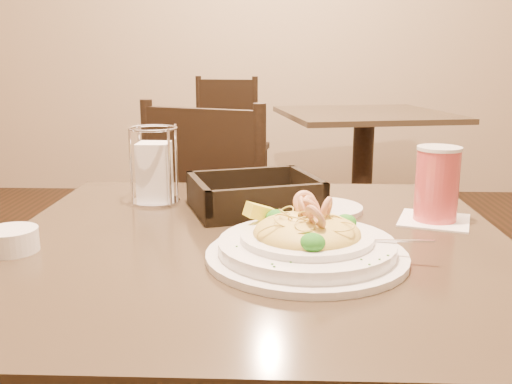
{
  "coord_description": "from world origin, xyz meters",
  "views": [
    {
      "loc": [
        0.04,
        -0.96,
        1.06
      ],
      "look_at": [
        0.0,
        0.02,
        0.82
      ],
      "focal_mm": 40.0,
      "sensor_mm": 36.0,
      "label": 1
    }
  ],
  "objects_px": {
    "background_table": "(363,152)",
    "dining_chair_near": "(223,235)",
    "butter_ramekin": "(11,240)",
    "pasta_bowl": "(306,242)",
    "side_plate": "(323,208)",
    "main_table": "(256,358)",
    "dining_chair_far": "(232,143)",
    "napkin_caddy": "(155,170)",
    "drink_glass": "(437,185)",
    "bread_basket": "(254,199)"
  },
  "relations": [
    {
      "from": "drink_glass",
      "to": "butter_ramekin",
      "type": "bearing_deg",
      "value": -164.6
    },
    {
      "from": "background_table",
      "to": "pasta_bowl",
      "type": "height_order",
      "value": "pasta_bowl"
    },
    {
      "from": "pasta_bowl",
      "to": "side_plate",
      "type": "bearing_deg",
      "value": 80.3
    },
    {
      "from": "drink_glass",
      "to": "butter_ramekin",
      "type": "xyz_separation_m",
      "value": [
        -0.75,
        -0.21,
        -0.05
      ]
    },
    {
      "from": "main_table",
      "to": "butter_ramekin",
      "type": "bearing_deg",
      "value": -168.35
    },
    {
      "from": "main_table",
      "to": "side_plate",
      "type": "height_order",
      "value": "side_plate"
    },
    {
      "from": "main_table",
      "to": "napkin_caddy",
      "type": "distance_m",
      "value": 0.45
    },
    {
      "from": "dining_chair_near",
      "to": "bread_basket",
      "type": "xyz_separation_m",
      "value": [
        0.12,
        -0.57,
        0.27
      ]
    },
    {
      "from": "bread_basket",
      "to": "dining_chair_far",
      "type": "bearing_deg",
      "value": 95.67
    },
    {
      "from": "background_table",
      "to": "dining_chair_near",
      "type": "xyz_separation_m",
      "value": [
        -0.67,
        -1.57,
        -0.01
      ]
    },
    {
      "from": "background_table",
      "to": "drink_glass",
      "type": "xyz_separation_m",
      "value": [
        -0.19,
        -2.22,
        0.31
      ]
    },
    {
      "from": "bread_basket",
      "to": "main_table",
      "type": "bearing_deg",
      "value": -87.08
    },
    {
      "from": "side_plate",
      "to": "bread_basket",
      "type": "bearing_deg",
      "value": 177.82
    },
    {
      "from": "drink_glass",
      "to": "side_plate",
      "type": "distance_m",
      "value": 0.23
    },
    {
      "from": "side_plate",
      "to": "background_table",
      "type": "bearing_deg",
      "value": 79.41
    },
    {
      "from": "dining_chair_near",
      "to": "butter_ramekin",
      "type": "distance_m",
      "value": 0.93
    },
    {
      "from": "butter_ramekin",
      "to": "pasta_bowl",
      "type": "bearing_deg",
      "value": -2.27
    },
    {
      "from": "pasta_bowl",
      "to": "butter_ramekin",
      "type": "bearing_deg",
      "value": 177.73
    },
    {
      "from": "dining_chair_far",
      "to": "side_plate",
      "type": "bearing_deg",
      "value": 107.22
    },
    {
      "from": "dining_chair_far",
      "to": "side_plate",
      "type": "distance_m",
      "value": 2.6
    },
    {
      "from": "dining_chair_near",
      "to": "napkin_caddy",
      "type": "height_order",
      "value": "dining_chair_near"
    },
    {
      "from": "dining_chair_far",
      "to": "pasta_bowl",
      "type": "distance_m",
      "value": 2.88
    },
    {
      "from": "bread_basket",
      "to": "drink_glass",
      "type": "bearing_deg",
      "value": -11.6
    },
    {
      "from": "side_plate",
      "to": "butter_ramekin",
      "type": "height_order",
      "value": "butter_ramekin"
    },
    {
      "from": "dining_chair_far",
      "to": "bread_basket",
      "type": "bearing_deg",
      "value": 104.05
    },
    {
      "from": "drink_glass",
      "to": "side_plate",
      "type": "height_order",
      "value": "drink_glass"
    },
    {
      "from": "napkin_caddy",
      "to": "dining_chair_far",
      "type": "bearing_deg",
      "value": 90.77
    },
    {
      "from": "pasta_bowl",
      "to": "side_plate",
      "type": "distance_m",
      "value": 0.3
    },
    {
      "from": "main_table",
      "to": "side_plate",
      "type": "bearing_deg",
      "value": 54.77
    },
    {
      "from": "dining_chair_near",
      "to": "pasta_bowl",
      "type": "xyz_separation_m",
      "value": [
        0.22,
        -0.87,
        0.27
      ]
    },
    {
      "from": "pasta_bowl",
      "to": "bread_basket",
      "type": "xyz_separation_m",
      "value": [
        -0.09,
        0.3,
        -0.01
      ]
    },
    {
      "from": "background_table",
      "to": "dining_chair_far",
      "type": "distance_m",
      "value": 0.9
    },
    {
      "from": "butter_ramekin",
      "to": "side_plate",
      "type": "bearing_deg",
      "value": 27.04
    },
    {
      "from": "drink_glass",
      "to": "bread_basket",
      "type": "relative_size",
      "value": 0.54
    },
    {
      "from": "drink_glass",
      "to": "side_plate",
      "type": "bearing_deg",
      "value": 162.27
    },
    {
      "from": "butter_ramekin",
      "to": "drink_glass",
      "type": "bearing_deg",
      "value": 15.4
    },
    {
      "from": "pasta_bowl",
      "to": "butter_ramekin",
      "type": "distance_m",
      "value": 0.48
    },
    {
      "from": "dining_chair_far",
      "to": "side_plate",
      "type": "relative_size",
      "value": 5.73
    },
    {
      "from": "pasta_bowl",
      "to": "drink_glass",
      "type": "height_order",
      "value": "drink_glass"
    },
    {
      "from": "pasta_bowl",
      "to": "bread_basket",
      "type": "relative_size",
      "value": 1.17
    },
    {
      "from": "butter_ramekin",
      "to": "napkin_caddy",
      "type": "bearing_deg",
      "value": 62.57
    },
    {
      "from": "dining_chair_near",
      "to": "butter_ramekin",
      "type": "xyz_separation_m",
      "value": [
        -0.27,
        -0.85,
        0.26
      ]
    },
    {
      "from": "main_table",
      "to": "dining_chair_far",
      "type": "relative_size",
      "value": 0.97
    },
    {
      "from": "main_table",
      "to": "butter_ramekin",
      "type": "height_order",
      "value": "butter_ramekin"
    },
    {
      "from": "pasta_bowl",
      "to": "napkin_caddy",
      "type": "height_order",
      "value": "napkin_caddy"
    },
    {
      "from": "drink_glass",
      "to": "butter_ramekin",
      "type": "height_order",
      "value": "drink_glass"
    },
    {
      "from": "bread_basket",
      "to": "butter_ramekin",
      "type": "height_order",
      "value": "bread_basket"
    },
    {
      "from": "pasta_bowl",
      "to": "drink_glass",
      "type": "distance_m",
      "value": 0.35
    },
    {
      "from": "pasta_bowl",
      "to": "side_plate",
      "type": "height_order",
      "value": "pasta_bowl"
    },
    {
      "from": "background_table",
      "to": "dining_chair_near",
      "type": "distance_m",
      "value": 1.71
    }
  ]
}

